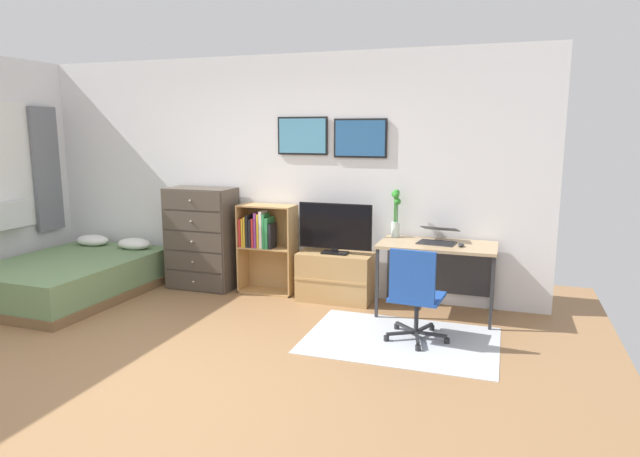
{
  "coord_description": "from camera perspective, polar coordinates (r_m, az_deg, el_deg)",
  "views": [
    {
      "loc": [
        2.54,
        -3.43,
        1.86
      ],
      "look_at": [
        0.86,
        1.5,
        0.93
      ],
      "focal_mm": 30.73,
      "sensor_mm": 36.0,
      "label": 1
    }
  ],
  "objects": [
    {
      "name": "ground_plane",
      "position": [
        4.65,
        -16.75,
        -13.85
      ],
      "size": [
        7.2,
        7.2,
        0.0
      ],
      "primitive_type": "plane",
      "color": "#936B44"
    },
    {
      "name": "wall_back_with_posters",
      "position": [
        6.4,
        -4.6,
        5.61
      ],
      "size": [
        6.12,
        0.09,
        2.7
      ],
      "color": "white",
      "rests_on": "ground_plane"
    },
    {
      "name": "area_rug",
      "position": [
        5.08,
        8.42,
        -11.38
      ],
      "size": [
        1.7,
        1.2,
        0.01
      ],
      "primitive_type": "cube",
      "color": "#B2B7BC",
      "rests_on": "ground_plane"
    },
    {
      "name": "bed",
      "position": [
        6.87,
        -24.47,
        -4.59
      ],
      "size": [
        1.49,
        2.0,
        0.55
      ],
      "rotation": [
        0.0,
        0.0,
        -0.02
      ],
      "color": "brown",
      "rests_on": "ground_plane"
    },
    {
      "name": "dresser",
      "position": [
        6.64,
        -12.19,
        -1.0
      ],
      "size": [
        0.8,
        0.46,
        1.2
      ],
      "color": "#4C4238",
      "rests_on": "ground_plane"
    },
    {
      "name": "bookshelf",
      "position": [
        6.34,
        -5.87,
        -1.28
      ],
      "size": [
        0.65,
        0.3,
        1.03
      ],
      "color": "tan",
      "rests_on": "ground_plane"
    },
    {
      "name": "tv_stand",
      "position": [
        6.07,
        1.61,
        -5.05
      ],
      "size": [
        0.81,
        0.41,
        0.54
      ],
      "color": "tan",
      "rests_on": "ground_plane"
    },
    {
      "name": "television",
      "position": [
        5.93,
        1.57,
        -0.02
      ],
      "size": [
        0.82,
        0.16,
        0.55
      ],
      "color": "black",
      "rests_on": "tv_stand"
    },
    {
      "name": "desk",
      "position": [
        5.73,
        12.19,
        -2.67
      ],
      "size": [
        1.16,
        0.64,
        0.74
      ],
      "color": "tan",
      "rests_on": "ground_plane"
    },
    {
      "name": "office_chair",
      "position": [
        4.9,
        9.84,
        -6.61
      ],
      "size": [
        0.57,
        0.58,
        0.86
      ],
      "rotation": [
        0.0,
        0.0,
        -0.09
      ],
      "color": "#232326",
      "rests_on": "ground_plane"
    },
    {
      "name": "laptop",
      "position": [
        5.68,
        12.21,
        -0.78
      ],
      "size": [
        0.41,
        0.43,
        0.16
      ],
      "rotation": [
        0.0,
        0.0,
        -0.12
      ],
      "color": "#333338",
      "rests_on": "desk"
    },
    {
      "name": "computer_mouse",
      "position": [
        5.53,
        14.48,
        -1.68
      ],
      "size": [
        0.06,
        0.1,
        0.03
      ],
      "primitive_type": "ellipsoid",
      "color": "#262628",
      "rests_on": "desk"
    },
    {
      "name": "bamboo_vase",
      "position": [
        5.86,
        7.9,
        1.67
      ],
      "size": [
        0.1,
        0.1,
        0.51
      ],
      "color": "silver",
      "rests_on": "desk"
    }
  ]
}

